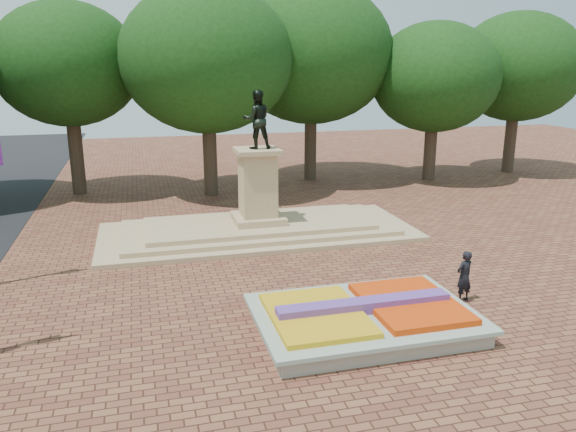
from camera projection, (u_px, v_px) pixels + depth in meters
name	position (u px, v px, depth m)	size (l,w,h in m)	color
ground	(311.00, 305.00, 17.99)	(90.00, 90.00, 0.00)	brown
flower_bed	(365.00, 317.00, 16.28)	(6.30, 4.30, 0.91)	gray
monument	(258.00, 215.00, 25.21)	(14.00, 6.00, 6.40)	tan
tree_row_back	(260.00, 77.00, 33.59)	(44.80, 8.80, 10.43)	#34261C
pedestrian	(464.00, 276.00, 18.08)	(0.63, 0.41, 1.72)	black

